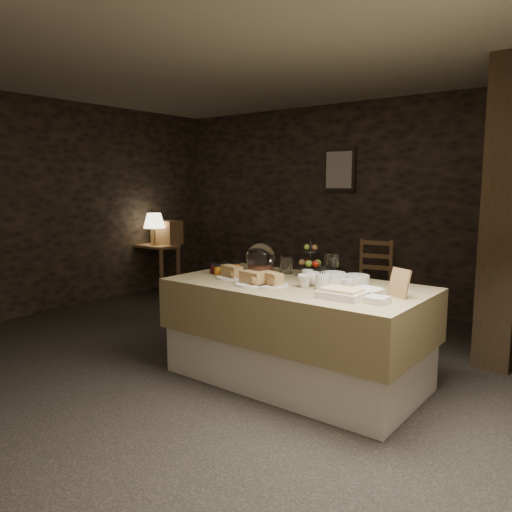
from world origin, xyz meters
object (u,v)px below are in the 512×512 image
Objects in this scene: table_lamp at (154,221)px; fruit_stand at (310,262)px; wine_rack at (167,232)px; console_table at (156,254)px; buffet_table at (296,325)px; timber_column at (503,216)px; chair at (374,282)px.

fruit_stand is (3.29, -1.14, -0.13)m from table_lamp.
table_lamp is 1.09× the size of wine_rack.
console_table is 3.57m from fruit_stand.
fruit_stand is at bearing -22.62° from wine_rack.
wine_rack is (-3.36, 1.68, 0.42)m from buffet_table.
table_lamp is 1.51× the size of fruit_stand.
timber_column is (4.55, -0.15, 0.25)m from table_lamp.
fruit_stand is at bearing -19.13° from table_lamp.
timber_column is (1.57, -0.98, 0.90)m from chair.
wine_rack is 0.60× the size of chair.
chair is at bearing 99.17° from fruit_stand.
chair is 0.27× the size of timber_column.
table_lamp is 0.65× the size of chair.
timber_column reaches higher than buffet_table.
console_table is 0.27× the size of timber_column.
fruit_stand is at bearing -141.49° from timber_column.
fruit_stand is (3.34, -1.19, 0.34)m from console_table.
wine_rack is at bearing 74.48° from console_table.
console_table is at bearing 160.37° from fruit_stand.
table_lamp is at bearing -174.53° from chair.
wine_rack is at bearing 157.38° from fruit_stand.
console_table is 1.00× the size of chair.
console_table is at bearing 177.56° from timber_column.
timber_column is at bearing -4.73° from wine_rack.
table_lamp is 0.18× the size of timber_column.
console_table is 0.48m from table_lamp.
timber_column is (4.60, -0.20, 0.72)m from console_table.
timber_column is (4.55, -0.38, 0.42)m from wine_rack.
buffet_table is 3.73m from console_table.
buffet_table is at bearing -23.36° from table_lamp.
buffet_table is 4.39× the size of table_lamp.
buffet_table is 4.78× the size of wine_rack.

